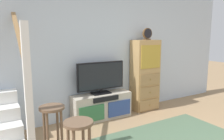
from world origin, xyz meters
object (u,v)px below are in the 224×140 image
(television, at_px, (101,77))
(bar_stool_far, at_px, (52,119))
(bar_stool_near, at_px, (79,135))
(side_cabinet, at_px, (145,75))
(media_console, at_px, (102,106))
(desk_clock, at_px, (147,34))

(television, distance_m, bar_stool_far, 1.46)
(bar_stool_far, bearing_deg, bar_stool_near, -77.39)
(side_cabinet, bearing_deg, media_console, -179.46)
(desk_clock, height_order, bar_stool_near, desk_clock)
(bar_stool_near, relative_size, bar_stool_far, 0.97)
(media_console, xyz_separation_m, television, (0.00, 0.02, 0.58))
(side_cabinet, distance_m, desk_clock, 0.89)
(bar_stool_near, bearing_deg, side_cabinet, 33.95)
(television, distance_m, desk_clock, 1.37)
(media_console, height_order, television, television)
(television, relative_size, side_cabinet, 0.64)
(media_console, relative_size, bar_stool_near, 1.78)
(television, distance_m, side_cabinet, 1.07)
(television, xyz_separation_m, side_cabinet, (1.07, -0.01, -0.07))
(media_console, height_order, bar_stool_far, bar_stool_far)
(desk_clock, distance_m, bar_stool_near, 2.79)
(television, relative_size, bar_stool_far, 1.43)
(television, bearing_deg, bar_stool_far, -144.98)
(side_cabinet, bearing_deg, bar_stool_far, -160.26)
(television, relative_size, bar_stool_near, 1.47)
(side_cabinet, height_order, bar_stool_near, side_cabinet)
(media_console, height_order, side_cabinet, side_cabinet)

